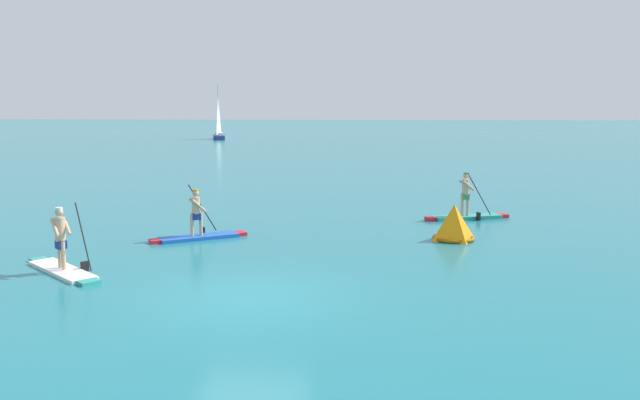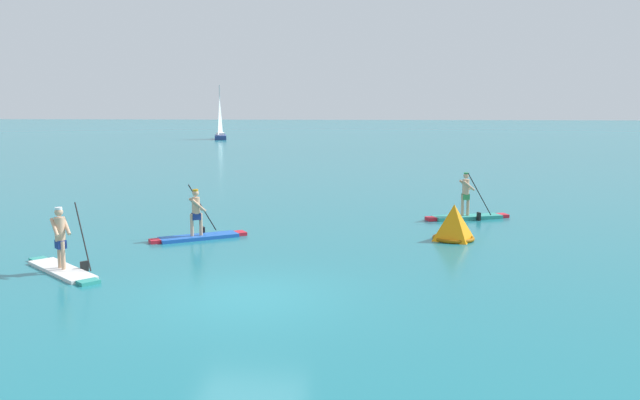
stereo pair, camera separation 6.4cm
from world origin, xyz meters
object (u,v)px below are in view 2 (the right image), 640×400
Objects in this scene: paddleboarder_near_left at (62,259)px; paddleboarder_far_right at (467,210)px; sailboat_left_horizon at (220,133)px; paddleboarder_mid_center at (199,229)px; race_marker_buoy at (454,224)px.

paddleboarder_far_right is (11.40, 9.31, -0.03)m from paddleboarder_near_left.
sailboat_left_horizon reaches higher than paddleboarder_far_right.
paddleboarder_mid_center is 1.96× the size of race_marker_buoy.
sailboat_left_horizon is (-14.81, 70.16, 0.53)m from paddleboarder_near_left.
paddleboarder_far_right is at bearing -5.77° from paddleboarder_mid_center.
sailboat_left_horizon is at bearing 111.29° from race_marker_buoy.
race_marker_buoy is (-0.91, -4.08, 0.19)m from paddleboarder_far_right.
race_marker_buoy is (10.49, 5.23, 0.16)m from paddleboarder_near_left.
race_marker_buoy is (8.23, 0.72, 0.20)m from paddleboarder_mid_center.
paddleboarder_far_right is at bearing 77.46° from race_marker_buoy.
paddleboarder_mid_center is 10.33m from paddleboarder_far_right.
paddleboarder_near_left is 2.05× the size of race_marker_buoy.
paddleboarder_mid_center is at bearing -174.99° from race_marker_buoy.
sailboat_left_horizon is at bearing 92.59° from paddleboarder_far_right.
race_marker_buoy is at bearing -28.49° from paddleboarder_mid_center.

